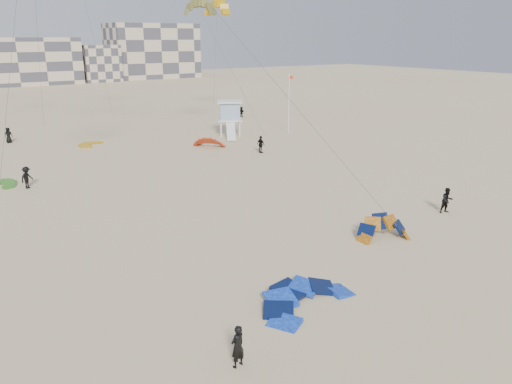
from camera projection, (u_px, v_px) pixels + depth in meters
ground at (269, 296)px, 24.16m from camera, size 320.00×320.00×0.00m
kite_ground_blue at (305, 303)px, 23.52m from camera, size 5.60×5.80×1.83m
kite_ground_orange at (383, 238)px, 31.07m from camera, size 4.28×4.26×3.39m
kite_ground_green at (1, 185)px, 42.20m from camera, size 4.08×4.01×1.08m
kite_ground_red_far at (210, 147)px, 57.20m from camera, size 5.29×5.29×3.58m
kite_ground_yellow at (91, 145)px, 57.92m from camera, size 4.54×4.55×0.57m
kitesurfer_main at (238, 346)px, 18.74m from camera, size 0.71×0.55×1.74m
kitesurfer_b at (447, 200)px, 35.37m from camera, size 1.06×0.93×1.84m
kitesurfer_c at (27, 178)px, 41.12m from camera, size 1.37×1.27×1.85m
kitesurfer_d at (261, 144)px, 53.79m from camera, size 0.62×1.15×1.87m
kitesurfer_e at (8, 135)px, 58.98m from camera, size 1.00×0.76×1.84m
kitesurfer_f at (241, 112)px, 78.32m from camera, size 0.62×1.55×1.63m
kite_fly_olive at (200, 9)px, 59.37m from camera, size 5.22×13.77×15.77m
kite_fly_yellow at (217, 9)px, 74.98m from camera, size 5.43×5.42×16.69m
lifeguard_tower_near at (230, 118)px, 63.28m from camera, size 4.19×6.54×4.36m
flagpole at (289, 102)px, 63.99m from camera, size 0.62×0.10×7.60m
condo_mid at (13, 61)px, 130.60m from camera, size 32.00×16.00×12.00m
condo_east at (152, 51)px, 152.98m from camera, size 26.00×14.00×16.00m
condo_fill_right at (99, 63)px, 141.08m from camera, size 10.00×10.00×10.00m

